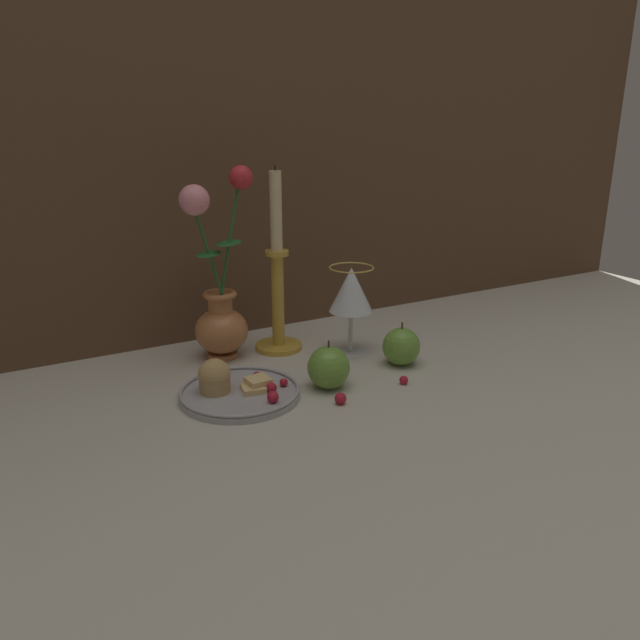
{
  "coord_description": "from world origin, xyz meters",
  "views": [
    {
      "loc": [
        -0.45,
        -0.93,
        0.45
      ],
      "look_at": [
        0.07,
        0.01,
        0.1
      ],
      "focal_mm": 35.0,
      "sensor_mm": 36.0,
      "label": 1
    }
  ],
  "objects_px": {
    "candlestick": "(278,288)",
    "apple_near_glass": "(401,346)",
    "vase": "(220,303)",
    "apple_beside_vase": "(329,367)",
    "wine_glass": "(351,293)",
    "plate_with_pastries": "(235,388)"
  },
  "relations": [
    {
      "from": "wine_glass",
      "to": "candlestick",
      "type": "relative_size",
      "value": 0.48
    },
    {
      "from": "vase",
      "to": "plate_with_pastries",
      "type": "xyz_separation_m",
      "value": [
        -0.05,
        -0.18,
        -0.09
      ]
    },
    {
      "from": "vase",
      "to": "apple_beside_vase",
      "type": "bearing_deg",
      "value": -63.56
    },
    {
      "from": "candlestick",
      "to": "apple_near_glass",
      "type": "bearing_deg",
      "value": -48.47
    },
    {
      "from": "candlestick",
      "to": "apple_beside_vase",
      "type": "height_order",
      "value": "candlestick"
    },
    {
      "from": "candlestick",
      "to": "vase",
      "type": "bearing_deg",
      "value": 174.93
    },
    {
      "from": "wine_glass",
      "to": "apple_beside_vase",
      "type": "distance_m",
      "value": 0.2
    },
    {
      "from": "candlestick",
      "to": "plate_with_pastries",
      "type": "bearing_deg",
      "value": -133.73
    },
    {
      "from": "wine_glass",
      "to": "plate_with_pastries",
      "type": "bearing_deg",
      "value": -163.5
    },
    {
      "from": "apple_near_glass",
      "to": "plate_with_pastries",
      "type": "bearing_deg",
      "value": 177.02
    },
    {
      "from": "plate_with_pastries",
      "to": "apple_near_glass",
      "type": "relative_size",
      "value": 2.43
    },
    {
      "from": "vase",
      "to": "plate_with_pastries",
      "type": "distance_m",
      "value": 0.21
    },
    {
      "from": "vase",
      "to": "wine_glass",
      "type": "xyz_separation_m",
      "value": [
        0.23,
        -0.1,
        0.01
      ]
    },
    {
      "from": "vase",
      "to": "apple_beside_vase",
      "type": "distance_m",
      "value": 0.26
    },
    {
      "from": "wine_glass",
      "to": "vase",
      "type": "bearing_deg",
      "value": 157.09
    },
    {
      "from": "vase",
      "to": "apple_near_glass",
      "type": "relative_size",
      "value": 4.36
    },
    {
      "from": "wine_glass",
      "to": "apple_beside_vase",
      "type": "relative_size",
      "value": 2.03
    },
    {
      "from": "vase",
      "to": "plate_with_pastries",
      "type": "relative_size",
      "value": 1.79
    },
    {
      "from": "apple_beside_vase",
      "to": "vase",
      "type": "bearing_deg",
      "value": 116.44
    },
    {
      "from": "candlestick",
      "to": "apple_near_glass",
      "type": "height_order",
      "value": "candlestick"
    },
    {
      "from": "apple_beside_vase",
      "to": "candlestick",
      "type": "bearing_deg",
      "value": 88.31
    },
    {
      "from": "candlestick",
      "to": "apple_near_glass",
      "type": "distance_m",
      "value": 0.27
    }
  ]
}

